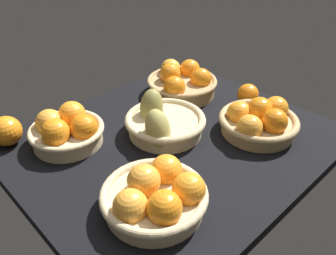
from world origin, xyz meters
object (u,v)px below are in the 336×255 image
basket_far_left (66,130)px  basket_center_pears (163,122)px  basket_near_left (156,195)px  loose_orange_front_gap (248,94)px  basket_near_right (259,121)px  loose_orange_back_gap (6,131)px  basket_far_right (182,82)px

basket_far_left → basket_center_pears: size_ratio=0.88×
basket_far_left → basket_near_left: size_ratio=0.87×
basket_center_pears → basket_near_left: (-20.87, -20.37, 0.31)cm
basket_center_pears → loose_orange_front_gap: (31.85, -6.37, -0.32)cm
basket_near_right → loose_orange_front_gap: 16.88cm
loose_orange_back_gap → basket_far_right: bearing=-12.2°
basket_far_right → loose_orange_front_gap: (10.33, -19.96, -0.83)cm
basket_near_right → basket_far_right: size_ratio=0.95×
loose_orange_front_gap → basket_far_right: bearing=117.4°
basket_far_left → basket_center_pears: (21.88, -14.70, -0.47)cm
basket_far_left → loose_orange_back_gap: basket_far_left is taller
basket_near_right → loose_orange_back_gap: (-53.82, 43.96, 0.08)cm
basket_far_right → loose_orange_front_gap: 22.49cm
basket_far_right → basket_far_left: bearing=178.5°
basket_far_left → loose_orange_front_gap: basket_far_left is taller
basket_near_right → basket_near_left: 40.94cm
basket_near_left → loose_orange_back_gap: (-12.93, 45.93, 0.03)cm
loose_orange_front_gap → basket_near_left: bearing=-165.1°
basket_far_left → basket_center_pears: bearing=-33.9°
basket_near_right → loose_orange_back_gap: 69.50cm
loose_orange_front_gap → loose_orange_back_gap: 73.00cm
basket_far_left → loose_orange_back_gap: 16.13cm
basket_far_left → basket_far_right: size_ratio=0.85×
basket_near_left → loose_orange_back_gap: bearing=105.7°
basket_near_right → basket_far_left: bearing=141.7°
loose_orange_back_gap → basket_center_pears: bearing=-37.1°
basket_far_left → basket_far_right: (43.40, -1.11, 0.05)cm
basket_near_right → loose_orange_front_gap: bearing=45.5°
basket_near_right → basket_far_right: 32.03cm
basket_near_left → loose_orange_front_gap: (52.72, 14.00, -0.62)cm
loose_orange_back_gap → basket_far_left: bearing=-42.4°
basket_near_right → basket_far_left: same height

